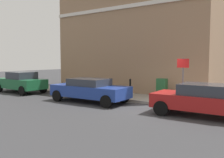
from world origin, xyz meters
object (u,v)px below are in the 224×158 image
Objects in this scene: street_sign at (183,74)px; car_green at (21,82)px; car_blue at (90,90)px; bollard_near_cabinet at (130,86)px; car_red at (206,99)px; utility_cabinet at (162,89)px; bollard_far_kerb at (101,87)px.

car_green is at bearing 97.00° from street_sign.
car_blue reaches higher than bollard_near_cabinet.
car_red is 1.89× the size of street_sign.
street_sign is at bearing -123.71° from utility_cabinet.
car_green is (0.03, 12.84, 0.04)m from car_red.
street_sign is at bearing -45.64° from car_red.
street_sign is (1.57, -4.72, 0.95)m from car_blue.
bollard_near_cabinet is (2.56, 5.19, -0.02)m from car_red.
car_blue is 1.12× the size of car_green.
car_green reaches higher than utility_cabinet.
car_red reaches higher than bollard_far_kerb.
car_red is 5.79m from bollard_near_cabinet.
car_green is 3.90× the size of bollard_near_cabinet.
bollard_far_kerb is (-1.22, 1.37, 0.00)m from bollard_near_cabinet.
bollard_near_cabinet is (2.53, -7.65, -0.06)m from car_green.
car_green is at bearing -1.75° from car_red.
bollard_near_cabinet is at bearing -27.90° from car_red.
car_red is at bearing -178.75° from car_green.
utility_cabinet is 0.50× the size of street_sign.
car_green is 10.11m from utility_cabinet.
car_blue is 4.38× the size of bollard_near_cabinet.
utility_cabinet is (2.60, -3.17, -0.03)m from car_blue.
car_blue is at bearing -0.33° from car_red.
street_sign reaches higher than bollard_near_cabinet.
utility_cabinet is 1.11× the size of bollard_far_kerb.
utility_cabinet is at bearing -72.39° from bollard_far_kerb.
utility_cabinet reaches higher than bollard_far_kerb.
car_red is at bearing -134.04° from street_sign.
car_green is 3.90× the size of bollard_far_kerb.
car_red is at bearing -101.58° from bollard_far_kerb.
bollard_near_cabinet is at bearing -160.30° from car_green.
bollard_near_cabinet is at bearing 73.00° from street_sign.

